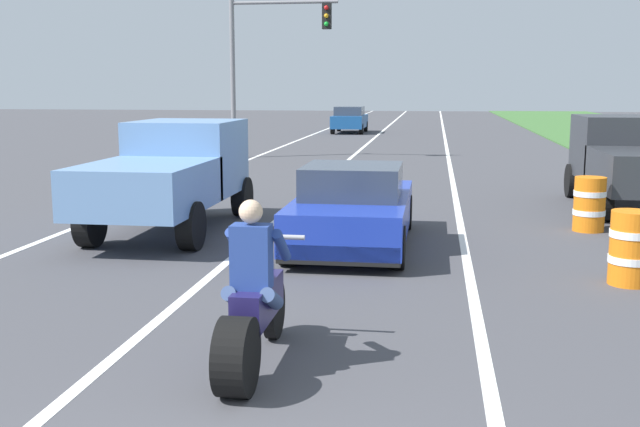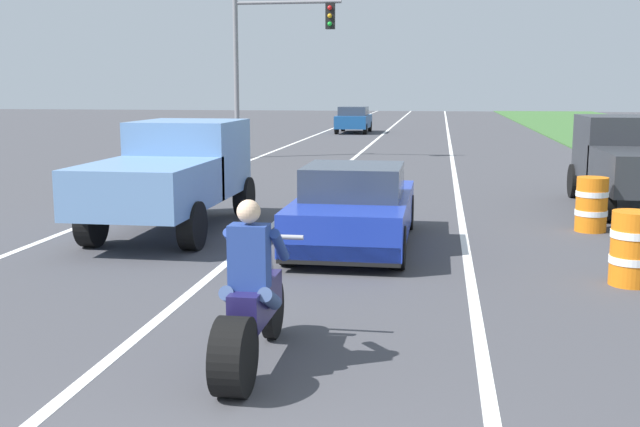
% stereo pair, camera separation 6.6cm
% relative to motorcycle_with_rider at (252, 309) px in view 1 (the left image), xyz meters
% --- Properties ---
extents(lane_stripe_left_solid, '(0.14, 120.00, 0.01)m').
position_rel_motorcycle_with_rider_xyz_m(lane_stripe_left_solid, '(-5.03, 16.70, -0.59)').
color(lane_stripe_left_solid, white).
rests_on(lane_stripe_left_solid, ground).
extents(lane_stripe_right_solid, '(0.14, 120.00, 0.01)m').
position_rel_motorcycle_with_rider_xyz_m(lane_stripe_right_solid, '(2.17, 16.70, -0.59)').
color(lane_stripe_right_solid, white).
rests_on(lane_stripe_right_solid, ground).
extents(lane_stripe_centre_dashed, '(0.14, 120.00, 0.01)m').
position_rel_motorcycle_with_rider_xyz_m(lane_stripe_centre_dashed, '(-1.43, 16.70, -0.59)').
color(lane_stripe_centre_dashed, white).
rests_on(lane_stripe_centre_dashed, ground).
extents(motorcycle_with_rider, '(0.70, 2.21, 1.62)m').
position_rel_motorcycle_with_rider_xyz_m(motorcycle_with_rider, '(0.00, 0.00, 0.00)').
color(motorcycle_with_rider, black).
rests_on(motorcycle_with_rider, ground).
extents(sports_car_blue, '(1.84, 4.30, 1.37)m').
position_rel_motorcycle_with_rider_xyz_m(sports_car_blue, '(0.33, 5.76, 0.04)').
color(sports_car_blue, '#1E38B2').
rests_on(sports_car_blue, ground).
extents(pickup_truck_left_lane_light_blue, '(2.02, 4.80, 1.98)m').
position_rel_motorcycle_with_rider_xyz_m(pickup_truck_left_lane_light_blue, '(-3.11, 6.65, 0.51)').
color(pickup_truck_left_lane_light_blue, '#6B93C6').
rests_on(pickup_truck_left_lane_light_blue, ground).
extents(pickup_truck_right_shoulder_dark_grey, '(2.02, 4.80, 1.98)m').
position_rel_motorcycle_with_rider_xyz_m(pickup_truck_right_shoulder_dark_grey, '(5.81, 10.44, 0.51)').
color(pickup_truck_right_shoulder_dark_grey, '#2D3035').
rests_on(pickup_truck_right_shoulder_dark_grey, ground).
extents(traffic_light_mast_near, '(3.98, 0.34, 6.00)m').
position_rel_motorcycle_with_rider_xyz_m(traffic_light_mast_near, '(-4.57, 20.95, 3.36)').
color(traffic_light_mast_near, gray).
rests_on(traffic_light_mast_near, ground).
extents(construction_barrel_nearest, '(0.58, 0.58, 1.00)m').
position_rel_motorcycle_with_rider_xyz_m(construction_barrel_nearest, '(4.27, 3.81, -0.09)').
color(construction_barrel_nearest, orange).
rests_on(construction_barrel_nearest, ground).
extents(construction_barrel_mid, '(0.58, 0.58, 1.00)m').
position_rel_motorcycle_with_rider_xyz_m(construction_barrel_mid, '(4.48, 7.73, -0.09)').
color(construction_barrel_mid, orange).
rests_on(construction_barrel_mid, ground).
extents(distant_car_far_ahead, '(1.80, 4.00, 1.50)m').
position_rel_motorcycle_with_rider_xyz_m(distant_car_far_ahead, '(-3.20, 36.98, 0.18)').
color(distant_car_far_ahead, '#194C8C').
rests_on(distant_car_far_ahead, ground).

